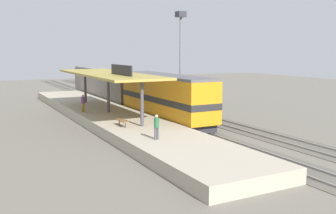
# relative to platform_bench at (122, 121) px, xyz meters

# --- Properties ---
(ground_plane) EXTENTS (120.00, 120.00, 0.00)m
(ground_plane) POSITION_rel_platform_bench_xyz_m (8.00, 7.30, -1.34)
(ground_plane) COLOR #666056
(track_near) EXTENTS (3.20, 110.00, 0.16)m
(track_near) POSITION_rel_platform_bench_xyz_m (6.00, 7.30, -1.31)
(track_near) COLOR #565249
(track_near) RESTS_ON ground
(track_far) EXTENTS (3.20, 110.00, 0.16)m
(track_far) POSITION_rel_platform_bench_xyz_m (10.60, 7.30, -1.31)
(track_far) COLOR #565249
(track_far) RESTS_ON ground
(platform) EXTENTS (6.00, 44.00, 0.90)m
(platform) POSITION_rel_platform_bench_xyz_m (1.40, 7.30, -0.89)
(platform) COLOR #A89E89
(platform) RESTS_ON ground
(station_canopy) EXTENTS (5.20, 18.00, 4.70)m
(station_canopy) POSITION_rel_platform_bench_xyz_m (1.40, 7.21, 3.19)
(station_canopy) COLOR #47474C
(station_canopy) RESTS_ON platform
(platform_bench) EXTENTS (0.44, 1.70, 0.50)m
(platform_bench) POSITION_rel_platform_bench_xyz_m (0.00, 0.00, 0.00)
(platform_bench) COLOR #333338
(platform_bench) RESTS_ON platform
(locomotive) EXTENTS (2.93, 14.43, 4.44)m
(locomotive) POSITION_rel_platform_bench_xyz_m (6.00, 4.22, 1.07)
(locomotive) COLOR #28282D
(locomotive) RESTS_ON track_near
(passenger_carriage_single) EXTENTS (2.90, 20.00, 4.24)m
(passenger_carriage_single) POSITION_rel_platform_bench_xyz_m (6.00, 22.22, 0.97)
(passenger_carriage_single) COLOR #28282D
(passenger_carriage_single) RESTS_ON track_near
(freight_car) EXTENTS (2.80, 12.00, 3.54)m
(freight_car) POSITION_rel_platform_bench_xyz_m (10.60, 14.71, 0.63)
(freight_car) COLOR #28282D
(freight_car) RESTS_ON track_far
(light_mast) EXTENTS (1.10, 1.10, 11.70)m
(light_mast) POSITION_rel_platform_bench_xyz_m (13.80, 15.01, 7.05)
(light_mast) COLOR slate
(light_mast) RESTS_ON ground
(person_waiting) EXTENTS (0.34, 0.34, 1.71)m
(person_waiting) POSITION_rel_platform_bench_xyz_m (-0.76, 8.56, 0.51)
(person_waiting) COLOR olive
(person_waiting) RESTS_ON platform
(person_walking) EXTENTS (0.34, 0.34, 1.71)m
(person_walking) POSITION_rel_platform_bench_xyz_m (0.36, -5.42, 0.51)
(person_walking) COLOR #4C4C51
(person_walking) RESTS_ON platform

